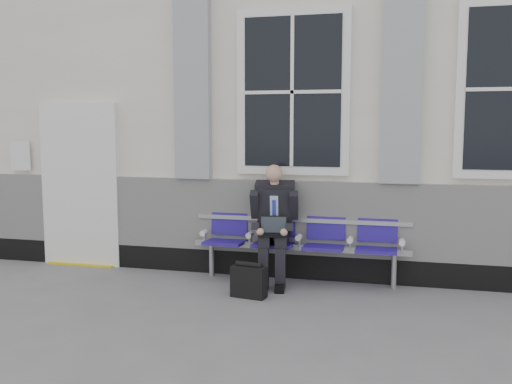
# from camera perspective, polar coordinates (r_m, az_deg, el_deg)

# --- Properties ---
(ground) EXTENTS (70.00, 70.00, 0.00)m
(ground) POSITION_cam_1_polar(r_m,az_deg,el_deg) (5.67, 23.13, -13.06)
(ground) COLOR slate
(ground) RESTS_ON ground
(station_building) EXTENTS (14.40, 4.40, 4.49)m
(station_building) POSITION_cam_1_polar(r_m,az_deg,el_deg) (8.80, 20.15, 8.64)
(station_building) COLOR silver
(station_building) RESTS_ON ground
(bench) EXTENTS (2.60, 0.47, 0.91)m
(bench) POSITION_cam_1_polar(r_m,az_deg,el_deg) (6.82, 4.40, -4.41)
(bench) COLOR #9EA0A3
(bench) RESTS_ON ground
(businessman) EXTENTS (0.59, 0.79, 1.41)m
(businessman) POSITION_cam_1_polar(r_m,az_deg,el_deg) (6.70, 1.82, -2.75)
(businessman) COLOR black
(businessman) RESTS_ON ground
(briefcase) EXTENTS (0.40, 0.22, 0.39)m
(briefcase) POSITION_cam_1_polar(r_m,az_deg,el_deg) (6.26, -0.72, -8.89)
(briefcase) COLOR black
(briefcase) RESTS_ON ground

